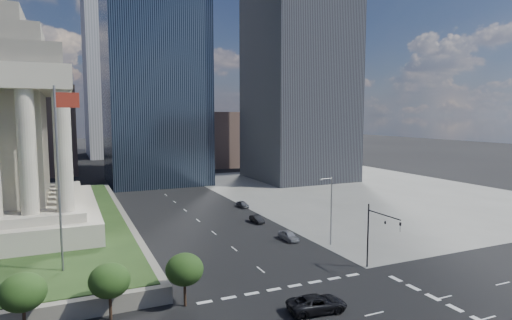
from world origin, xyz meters
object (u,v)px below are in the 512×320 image
traffic_signal_ne (378,229)px  street_lamp_north (330,207)px  flagpole (60,169)px  parked_sedan_far (243,204)px  pickup_truck (317,304)px  parked_sedan_near (289,236)px  parked_sedan_mid (257,219)px

traffic_signal_ne → street_lamp_north: (0.83, 11.30, 0.41)m
flagpole → parked_sedan_far: 46.50m
flagpole → pickup_truck: size_ratio=3.43×
parked_sedan_far → parked_sedan_near: bearing=-97.6°
parked_sedan_near → pickup_truck: bearing=-113.2°
traffic_signal_ne → pickup_truck: bearing=-153.6°
traffic_signal_ne → parked_sedan_near: (-3.50, 15.80, -4.53)m
pickup_truck → parked_sedan_mid: size_ratio=1.54×
street_lamp_north → parked_sedan_near: 7.96m
pickup_truck → parked_sedan_near: (8.74, 21.87, -0.09)m
parked_sedan_far → traffic_signal_ne: bearing=-90.3°
pickup_truck → flagpole: bearing=59.9°
traffic_signal_ne → parked_sedan_near: bearing=102.5°
flagpole → pickup_truck: bearing=-36.6°
flagpole → parked_sedan_mid: size_ratio=5.26×
pickup_truck → parked_sedan_near: bearing=-15.3°
flagpole → parked_sedan_mid: 37.47m
street_lamp_north → flagpole: bearing=-178.4°
flagpole → parked_sedan_mid: flagpole is taller
flagpole → street_lamp_north: (35.16, 1.00, -7.45)m
flagpole → parked_sedan_far: (33.33, 29.94, -12.47)m
pickup_truck → parked_sedan_mid: pickup_truck is taller
traffic_signal_ne → pickup_truck: 14.37m
parked_sedan_mid → flagpole: bearing=-152.1°
flagpole → pickup_truck: flagpole is taller
pickup_truck → parked_sedan_far: size_ratio=1.55×
flagpole → parked_sedan_near: 33.68m
parked_sedan_near → traffic_signal_ne: bearing=-78.9°
flagpole → pickup_truck: (22.09, -16.38, -12.30)m
traffic_signal_ne → parked_sedan_far: traffic_signal_ne is taller
pickup_truck → parked_sedan_mid: 34.75m
parked_sedan_mid → pickup_truck: bearing=-106.0°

